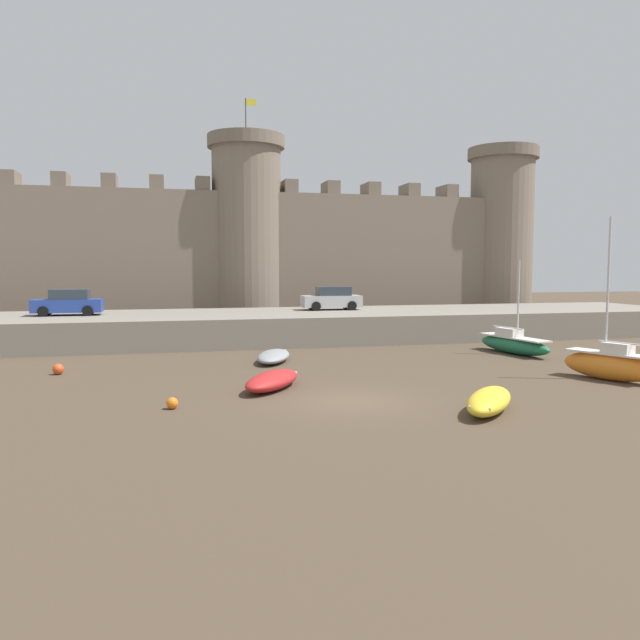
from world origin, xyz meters
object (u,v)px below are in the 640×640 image
object	(u,v)px
rowboat_midflat_right	(489,400)
car_quay_east	(332,299)
mooring_buoy_off_centre	(172,403)
sailboat_near_channel_left	(513,343)
rowboat_midflat_centre	(274,356)
mooring_buoy_near_channel	(58,369)
sailboat_midflat_left	(610,364)
car_quay_centre_west	(68,303)
rowboat_foreground_left	(272,380)

from	to	relation	value
rowboat_midflat_right	car_quay_east	xyz separation A→B (m)	(0.71, 23.50, 2.18)
mooring_buoy_off_centre	car_quay_east	bearing A→B (deg)	61.88
sailboat_near_channel_left	rowboat_midflat_centre	bearing A→B (deg)	179.09
rowboat_midflat_right	mooring_buoy_near_channel	world-z (taller)	rowboat_midflat_right
sailboat_midflat_left	mooring_buoy_near_channel	size ratio (longest dim) A/B	14.26
sailboat_midflat_left	car_quay_centre_west	bearing A→B (deg)	142.65
sailboat_midflat_left	mooring_buoy_off_centre	bearing A→B (deg)	-176.39
rowboat_midflat_right	sailboat_near_channel_left	bearing A→B (deg)	56.23
rowboat_midflat_right	mooring_buoy_near_channel	distance (m)	18.82
rowboat_midflat_centre	car_quay_east	size ratio (longest dim) A/B	1.03
mooring_buoy_off_centre	mooring_buoy_near_channel	bearing A→B (deg)	121.30
mooring_buoy_near_channel	rowboat_midflat_right	bearing A→B (deg)	-35.96
car_quay_east	sailboat_near_channel_left	bearing A→B (deg)	-56.34
mooring_buoy_near_channel	car_quay_east	bearing A→B (deg)	37.98
car_quay_east	car_quay_centre_west	distance (m)	17.17
sailboat_near_channel_left	car_quay_east	xyz separation A→B (m)	(-7.48, 11.24, 2.00)
rowboat_midflat_centre	mooring_buoy_near_channel	xyz separation A→B (m)	(-10.00, -1.42, -0.06)
car_quay_east	car_quay_centre_west	size ratio (longest dim) A/B	1.00
rowboat_foreground_left	rowboat_midflat_right	distance (m)	8.47
sailboat_midflat_left	rowboat_foreground_left	bearing A→B (deg)	174.16
mooring_buoy_off_centre	rowboat_midflat_centre	bearing A→B (deg)	62.08
mooring_buoy_near_channel	mooring_buoy_off_centre	distance (m)	9.52
sailboat_near_channel_left	rowboat_foreground_left	size ratio (longest dim) A/B	1.38
rowboat_midflat_right	sailboat_midflat_left	distance (m)	8.88
rowboat_foreground_left	mooring_buoy_off_centre	world-z (taller)	rowboat_foreground_left
rowboat_foreground_left	mooring_buoy_off_centre	xyz separation A→B (m)	(-3.87, -2.61, -0.17)
sailboat_midflat_left	mooring_buoy_near_channel	world-z (taller)	sailboat_midflat_left
sailboat_near_channel_left	car_quay_centre_west	xyz separation A→B (m)	(-24.63, 10.38, 2.00)
sailboat_near_channel_left	mooring_buoy_near_channel	distance (m)	23.46
rowboat_midflat_centre	mooring_buoy_near_channel	world-z (taller)	rowboat_midflat_centre
sailboat_near_channel_left	rowboat_midflat_right	size ratio (longest dim) A/B	1.47
sailboat_midflat_left	mooring_buoy_off_centre	size ratio (longest dim) A/B	17.24
rowboat_foreground_left	mooring_buoy_near_channel	bearing A→B (deg)	147.93
sailboat_near_channel_left	sailboat_midflat_left	bearing A→B (deg)	-92.11
rowboat_foreground_left	car_quay_east	distance (m)	19.46
rowboat_midflat_centre	mooring_buoy_off_centre	world-z (taller)	rowboat_midflat_centre
car_quay_east	mooring_buoy_near_channel	bearing A→B (deg)	-142.02
sailboat_midflat_left	mooring_buoy_near_channel	distance (m)	24.16
rowboat_midflat_right	mooring_buoy_near_channel	bearing A→B (deg)	144.04
rowboat_midflat_centre	rowboat_midflat_right	xyz separation A→B (m)	(5.23, -12.47, 0.09)
rowboat_foreground_left	car_quay_east	size ratio (longest dim) A/B	0.97
rowboat_midflat_centre	sailboat_midflat_left	world-z (taller)	sailboat_midflat_left
sailboat_midflat_left	mooring_buoy_near_channel	bearing A→B (deg)	163.19
rowboat_midflat_centre	sailboat_midflat_left	xyz separation A→B (m)	(13.12, -8.41, 0.40)
rowboat_midflat_right	car_quay_east	bearing A→B (deg)	88.27
rowboat_midflat_centre	sailboat_near_channel_left	bearing A→B (deg)	-0.91
rowboat_midflat_centre	sailboat_near_channel_left	size ratio (longest dim) A/B	0.77
rowboat_foreground_left	rowboat_midflat_right	bearing A→B (deg)	-40.75
rowboat_foreground_left	rowboat_midflat_centre	bearing A→B (deg)	80.28
sailboat_near_channel_left	mooring_buoy_near_channel	world-z (taller)	sailboat_near_channel_left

